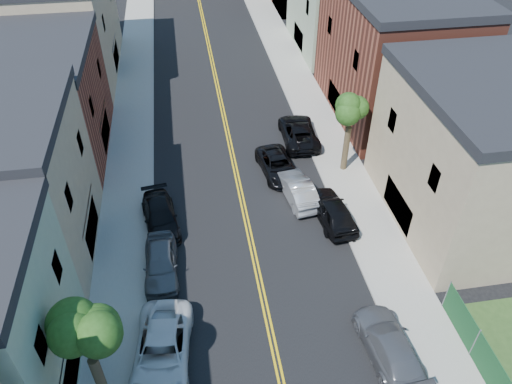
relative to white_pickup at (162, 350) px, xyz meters
name	(u,v)px	position (x,y,z in m)	size (l,w,h in m)	color
sidewalk_left	(131,118)	(-2.40, 23.79, -0.73)	(3.20, 100.00, 0.15)	gray
sidewalk_right	(310,103)	(13.40, 23.79, -0.73)	(3.20, 100.00, 0.15)	gray
curb_left	(152,116)	(-0.65, 23.79, -0.73)	(0.30, 100.00, 0.15)	gray
curb_right	(291,105)	(11.65, 23.79, -0.73)	(0.30, 100.00, 0.15)	gray
bldg_left_brick	(36,106)	(-8.50, 19.79, 3.19)	(9.00, 12.00, 8.00)	brown
bldg_left_tan_far	(61,26)	(-8.50, 33.79, 3.94)	(9.00, 16.00, 9.50)	#998466
bldg_right_tan	(477,159)	(19.50, 7.79, 3.69)	(9.00, 12.00, 9.00)	#998466
bldg_right_brick	(393,56)	(19.50, 21.79, 4.19)	(9.00, 14.00, 10.00)	brown
bldg_right_palegrn	(342,7)	(19.50, 35.79, 3.44)	(9.00, 12.00, 8.50)	gray
tree_left_mid	(79,323)	(-2.38, -2.20, 5.78)	(5.20, 5.20, 9.29)	#3D311E
tree_right_far	(353,101)	(13.42, 13.80, 4.95)	(4.40, 4.40, 8.03)	#3D311E
white_pickup	(162,350)	(0.00, 0.00, 0.00)	(2.68, 5.81, 1.61)	silver
grey_car_left	(161,263)	(0.00, 5.77, 0.00)	(1.91, 4.75, 1.62)	#53555A
black_car_left	(160,216)	(0.00, 9.89, -0.08)	(2.05, 5.03, 1.46)	black
grey_car_right	(389,346)	(11.00, -1.50, -0.03)	(2.18, 5.37, 1.56)	#515358
black_car_right	(332,210)	(11.00, 8.55, 0.04)	(2.00, 4.97, 1.69)	black
silver_car_right	(298,190)	(9.30, 11.08, -0.02)	(1.66, 4.76, 1.57)	#999BA0
dark_car_right_far	(299,132)	(11.00, 18.21, -0.01)	(2.64, 5.73, 1.59)	black
black_suv_lane	(278,165)	(8.50, 14.15, -0.12)	(2.29, 4.97, 1.38)	black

